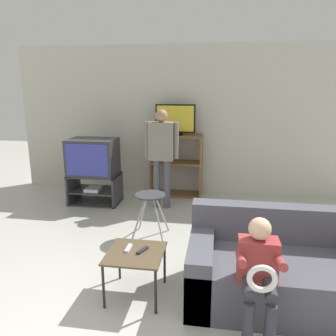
{
  "coord_description": "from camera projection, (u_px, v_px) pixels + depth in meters",
  "views": [
    {
      "loc": [
        0.47,
        -1.65,
        1.89
      ],
      "look_at": [
        -0.14,
        2.28,
        0.9
      ],
      "focal_mm": 35.0,
      "sensor_mm": 36.0,
      "label": 1
    }
  ],
  "objects": [
    {
      "name": "tv_stand",
      "position": [
        95.0,
        189.0,
        5.44
      ],
      "size": [
        0.8,
        0.52,
        0.49
      ],
      "color": "#38383D",
      "rests_on": "ground_plane"
    },
    {
      "name": "couch",
      "position": [
        279.0,
        271.0,
        2.95
      ],
      "size": [
        1.63,
        0.9,
        0.79
      ],
      "color": "#4C4C56",
      "rests_on": "ground_plane"
    },
    {
      "name": "person_seated_child",
      "position": [
        258.0,
        270.0,
        2.42
      ],
      "size": [
        0.33,
        0.43,
        0.95
      ],
      "color": "#2D2D38",
      "rests_on": "ground_plane"
    },
    {
      "name": "folding_stool",
      "position": [
        150.0,
        201.0,
        4.13
      ],
      "size": [
        0.43,
        0.44,
        0.58
      ],
      "color": "#99999E",
      "rests_on": "ground_plane"
    },
    {
      "name": "television_flat",
      "position": [
        175.0,
        120.0,
        5.58
      ],
      "size": [
        0.68,
        0.2,
        0.52
      ],
      "color": "black",
      "rests_on": "media_shelf"
    },
    {
      "name": "media_shelf",
      "position": [
        176.0,
        165.0,
        5.75
      ],
      "size": [
        0.9,
        0.38,
        1.08
      ],
      "color": "brown",
      "rests_on": "ground_plane"
    },
    {
      "name": "remote_control_white",
      "position": [
        128.0,
        248.0,
        3.01
      ],
      "size": [
        0.04,
        0.14,
        0.02
      ],
      "primitive_type": "cube",
      "rotation": [
        0.0,
        0.0,
        -0.0
      ],
      "color": "silver",
      "rests_on": "snack_table"
    },
    {
      "name": "person_standing_adult",
      "position": [
        162.0,
        150.0,
        5.05
      ],
      "size": [
        0.53,
        0.2,
        1.56
      ],
      "color": "#4C4C56",
      "rests_on": "ground_plane"
    },
    {
      "name": "television_main",
      "position": [
        93.0,
        157.0,
        5.33
      ],
      "size": [
        0.76,
        0.54,
        0.59
      ],
      "color": "#2D2D33",
      "rests_on": "tv_stand"
    },
    {
      "name": "snack_table",
      "position": [
        135.0,
        257.0,
        2.97
      ],
      "size": [
        0.51,
        0.51,
        0.43
      ],
      "color": "brown",
      "rests_on": "ground_plane"
    },
    {
      "name": "remote_control_black",
      "position": [
        143.0,
        250.0,
        2.97
      ],
      "size": [
        0.09,
        0.15,
        0.02
      ],
      "primitive_type": "cube",
      "rotation": [
        0.0,
        0.0,
        -0.42
      ],
      "color": "#232328",
      "rests_on": "snack_table"
    },
    {
      "name": "wall_back",
      "position": [
        193.0,
        121.0,
        5.79
      ],
      "size": [
        6.4,
        0.06,
        2.6
      ],
      "color": "beige",
      "rests_on": "ground_plane"
    }
  ]
}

